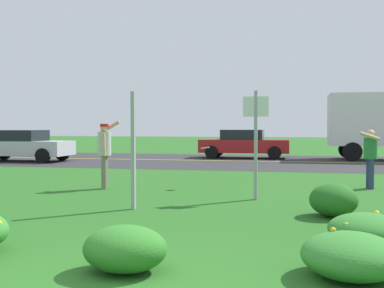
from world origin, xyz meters
The scene contains 14 objects.
ground_plane centered at (0.00, 9.12, 0.00)m, with size 120.00×120.00×0.00m, color #26601E.
highway_strip centered at (0.00, 18.24, 0.00)m, with size 120.00×9.86×0.01m, color #2D2D30.
highway_center_stripe centered at (0.00, 18.24, 0.01)m, with size 120.00×0.16×0.00m, color yellow.
daylily_clump_mid_center centered at (2.54, 5.06, 0.30)m, with size 0.86×0.89×0.60m.
daylily_clump_front_left centered at (2.45, 1.52, 0.24)m, with size 1.07×1.13×0.50m.
daylily_clump_mid_right centered at (2.83, 3.02, 0.22)m, with size 1.06×1.10×0.43m.
daylily_clump_near_camera centered at (0.01, 1.20, 0.26)m, with size 0.95×0.86×0.52m.
sign_post_near_path centered at (-1.22, 5.00, 1.15)m, with size 0.07×0.10×2.30m.
sign_post_by_roadside centered at (1.01, 6.73, 1.46)m, with size 0.56×0.10×2.41m.
person_thrower_red_cap_gray_shirt centered at (-2.96, 7.73, 1.04)m, with size 0.55×0.56×1.78m.
person_catcher_green_shirt centered at (3.76, 9.20, 0.92)m, with size 0.53×0.56×1.54m.
frisbee_pale_blue centered at (-0.46, 8.50, 1.06)m, with size 0.24×0.23×0.06m.
car_silver_leftmost centered at (-10.54, 16.02, 0.74)m, with size 4.50×2.00×1.45m.
car_red_center_left centered at (-0.68, 20.46, 0.74)m, with size 4.50×2.00×1.45m.
Camera 1 is at (1.85, -3.73, 1.62)m, focal length 44.25 mm.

